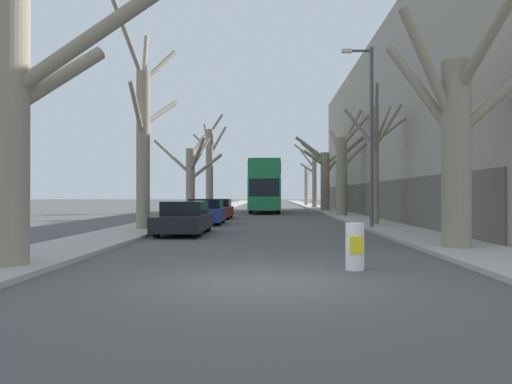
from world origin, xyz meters
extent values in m
plane|color=#4C4947|center=(0.00, 0.00, 0.00)|extent=(300.00, 300.00, 0.00)
cube|color=#A39E93|center=(-5.50, 50.00, 0.06)|extent=(2.47, 120.00, 0.12)
cube|color=#A39E93|center=(5.50, 50.00, 0.06)|extent=(2.47, 120.00, 0.12)
cube|color=#9E9384|center=(11.73, 26.08, 5.81)|extent=(10.00, 42.61, 11.62)
cube|color=#5E584F|center=(6.71, 26.08, 1.16)|extent=(0.12, 41.76, 2.32)
cylinder|color=gray|center=(-5.24, 1.21, 2.87)|extent=(0.87, 0.87, 5.74)
cylinder|color=gray|center=(-4.51, 1.88, 4.05)|extent=(1.81, 1.69, 1.79)
cylinder|color=gray|center=(-3.68, 1.16, 4.62)|extent=(3.30, 0.41, 2.29)
cylinder|color=gray|center=(-5.20, 11.98, 3.37)|extent=(0.57, 0.57, 6.73)
cylinder|color=gray|center=(-4.69, 12.89, 5.12)|extent=(1.24, 2.02, 1.43)
cylinder|color=gray|center=(-5.28, 11.28, 4.97)|extent=(0.36, 1.57, 2.18)
cylinder|color=gray|center=(-5.35, 12.86, 7.34)|extent=(0.52, 1.97, 2.94)
cylinder|color=gray|center=(-4.71, 12.83, 7.15)|extent=(1.22, 1.91, 1.86)
cylinder|color=gray|center=(-5.70, 11.31, 8.01)|extent=(1.26, 1.59, 3.37)
cylinder|color=gray|center=(-5.13, 23.99, 2.29)|extent=(0.59, 0.59, 4.59)
cylinder|color=gray|center=(-4.79, 24.81, 4.81)|extent=(0.92, 1.84, 1.77)
cylinder|color=gray|center=(-4.08, 23.89, 3.36)|extent=(2.23, 0.43, 1.79)
cylinder|color=gray|center=(-4.53, 22.98, 4.12)|extent=(1.44, 2.25, 2.16)
cylinder|color=gray|center=(-6.41, 24.42, 4.07)|extent=(2.76, 1.10, 2.45)
cylinder|color=gray|center=(-4.61, 24.84, 4.30)|extent=(1.29, 1.93, 2.45)
cylinder|color=gray|center=(-5.17, 34.73, 3.63)|extent=(0.64, 0.64, 7.26)
cylinder|color=gray|center=(-5.98, 35.62, 6.24)|extent=(1.86, 2.02, 1.72)
cylinder|color=gray|center=(-4.48, 34.96, 6.22)|extent=(1.63, 0.72, 2.74)
cylinder|color=gray|center=(-5.48, 35.43, 6.54)|extent=(0.91, 1.67, 2.83)
cylinder|color=gray|center=(-4.63, 34.89, 7.72)|extent=(1.33, 0.58, 1.89)
cylinder|color=gray|center=(5.23, 4.90, 2.60)|extent=(0.78, 0.78, 5.19)
cylinder|color=gray|center=(4.45, 4.70, 4.89)|extent=(1.86, 0.73, 3.37)
cylinder|color=gray|center=(6.26, 4.62, 4.18)|extent=(2.31, 0.88, 2.22)
cylinder|color=gray|center=(4.48, 5.51, 4.50)|extent=(1.85, 1.57, 2.99)
cylinder|color=gray|center=(5.54, 3.84, 5.29)|extent=(0.93, 2.39, 2.27)
cylinder|color=gray|center=(5.21, 15.45, 2.92)|extent=(0.41, 0.41, 5.83)
cylinder|color=gray|center=(4.48, 15.30, 4.77)|extent=(1.61, 0.46, 1.83)
cylinder|color=gray|center=(5.67, 15.77, 4.90)|extent=(1.09, 0.84, 2.13)
cylinder|color=gray|center=(6.16, 15.48, 4.83)|extent=(1.98, 0.21, 1.58)
cylinder|color=gray|center=(5.69, 14.83, 4.74)|extent=(1.14, 1.40, 1.97)
cylinder|color=gray|center=(5.06, 14.39, 4.99)|extent=(0.47, 2.25, 3.08)
cylinder|color=gray|center=(5.12, 25.95, 2.75)|extent=(0.77, 0.77, 5.50)
cylinder|color=gray|center=(6.18, 26.44, 5.14)|extent=(2.39, 1.29, 2.11)
cylinder|color=gray|center=(6.16, 25.13, 6.20)|extent=(2.39, 1.98, 2.70)
cylinder|color=gray|center=(5.83, 26.28, 6.17)|extent=(1.75, 0.99, 2.82)
cylinder|color=gray|center=(4.92, 27.32, 5.08)|extent=(0.69, 2.95, 2.66)
cylinder|color=gray|center=(6.17, 25.61, 4.55)|extent=(2.37, 1.00, 2.43)
cylinder|color=gray|center=(5.21, 37.11, 2.70)|extent=(0.83, 0.83, 5.41)
cylinder|color=gray|center=(3.87, 37.02, 5.81)|extent=(2.87, 0.48, 2.21)
cylinder|color=gray|center=(5.71, 37.51, 3.99)|extent=(1.34, 1.15, 1.51)
cylinder|color=gray|center=(4.19, 37.74, 5.43)|extent=(2.35, 1.59, 2.22)
cylinder|color=gray|center=(6.35, 37.62, 5.21)|extent=(2.57, 1.35, 2.18)
cylinder|color=gray|center=(4.23, 36.94, 4.86)|extent=(2.17, 0.67, 1.58)
cylinder|color=gray|center=(5.22, 48.00, 3.01)|extent=(0.56, 0.56, 6.03)
cylinder|color=gray|center=(4.44, 48.18, 5.58)|extent=(1.76, 0.57, 2.16)
cylinder|color=gray|center=(4.44, 48.07, 4.53)|extent=(1.70, 0.34, 1.24)
cylinder|color=gray|center=(5.13, 48.50, 5.64)|extent=(0.41, 1.20, 1.99)
cylinder|color=gray|center=(4.07, 48.08, 6.41)|extent=(2.44, 0.35, 1.88)
cylinder|color=gray|center=(5.12, 59.57, 2.66)|extent=(0.49, 0.49, 5.32)
cylinder|color=gray|center=(5.90, 60.60, 5.78)|extent=(1.76, 2.26, 2.00)
cylinder|color=gray|center=(5.66, 60.43, 4.60)|extent=(1.28, 1.91, 1.58)
cylinder|color=gray|center=(5.06, 58.80, 4.70)|extent=(0.29, 1.67, 1.58)
cube|color=#1E7F47|center=(-0.29, 33.93, 1.60)|extent=(2.54, 10.45, 2.50)
cube|color=#1E7F47|center=(-0.29, 33.93, 3.53)|extent=(2.49, 10.24, 1.35)
cube|color=#1A6C3C|center=(-0.29, 33.93, 4.26)|extent=(2.49, 10.24, 0.12)
cube|color=black|center=(-0.29, 33.93, 2.08)|extent=(2.57, 9.20, 1.30)
cube|color=black|center=(-0.29, 33.93, 3.59)|extent=(2.57, 9.20, 1.03)
cube|color=black|center=(-0.29, 28.72, 2.08)|extent=(2.28, 0.06, 1.36)
cylinder|color=black|center=(-1.39, 30.79, 0.53)|extent=(0.30, 1.05, 1.05)
cylinder|color=black|center=(0.80, 30.79, 0.53)|extent=(0.30, 1.05, 1.05)
cylinder|color=black|center=(-1.39, 36.85, 0.53)|extent=(0.30, 1.05, 1.05)
cylinder|color=black|center=(0.80, 36.85, 0.53)|extent=(0.30, 1.05, 1.05)
cube|color=black|center=(-3.21, 10.49, 0.47)|extent=(1.75, 4.60, 0.58)
cube|color=black|center=(-3.21, 10.77, 1.02)|extent=(1.54, 2.39, 0.53)
cylinder|color=black|center=(-3.97, 9.11, 0.33)|extent=(0.20, 0.65, 0.65)
cylinder|color=black|center=(-2.44, 9.11, 0.33)|extent=(0.20, 0.65, 0.65)
cylinder|color=black|center=(-3.97, 11.87, 0.33)|extent=(0.20, 0.65, 0.65)
cylinder|color=black|center=(-2.44, 11.87, 0.33)|extent=(0.20, 0.65, 0.65)
cube|color=navy|center=(-3.21, 16.95, 0.50)|extent=(1.82, 3.93, 0.64)
cube|color=black|center=(-3.21, 17.19, 1.07)|extent=(1.60, 2.04, 0.51)
cylinder|color=black|center=(-4.01, 15.77, 0.34)|extent=(0.20, 0.67, 0.67)
cylinder|color=black|center=(-2.41, 15.77, 0.34)|extent=(0.20, 0.67, 0.67)
cylinder|color=black|center=(-4.01, 18.13, 0.34)|extent=(0.20, 0.67, 0.67)
cylinder|color=black|center=(-2.41, 18.13, 0.34)|extent=(0.20, 0.67, 0.67)
cube|color=maroon|center=(-3.21, 22.87, 0.47)|extent=(1.76, 4.04, 0.57)
cube|color=black|center=(-3.21, 23.11, 1.01)|extent=(1.55, 2.10, 0.52)
cylinder|color=black|center=(-3.98, 21.66, 0.31)|extent=(0.20, 0.63, 0.63)
cylinder|color=black|center=(-2.44, 21.66, 0.31)|extent=(0.20, 0.63, 0.63)
cylinder|color=black|center=(-3.98, 24.08, 0.31)|extent=(0.20, 0.63, 0.63)
cylinder|color=black|center=(-2.44, 24.08, 0.31)|extent=(0.20, 0.63, 0.63)
cylinder|color=#4C4F54|center=(4.64, 13.31, 4.03)|extent=(0.16, 0.16, 8.07)
cylinder|color=#4C4F54|center=(4.09, 13.31, 7.92)|extent=(1.10, 0.11, 0.11)
cube|color=beige|center=(3.54, 13.31, 7.92)|extent=(0.44, 0.20, 0.16)
cylinder|color=white|center=(1.88, 1.43, 0.48)|extent=(0.38, 0.38, 0.97)
cube|color=yellow|center=(1.88, 1.24, 0.53)|extent=(0.27, 0.01, 0.35)
camera|label=1|loc=(0.14, -8.84, 1.55)|focal=35.00mm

